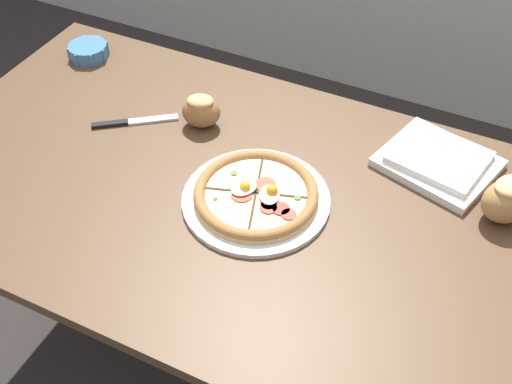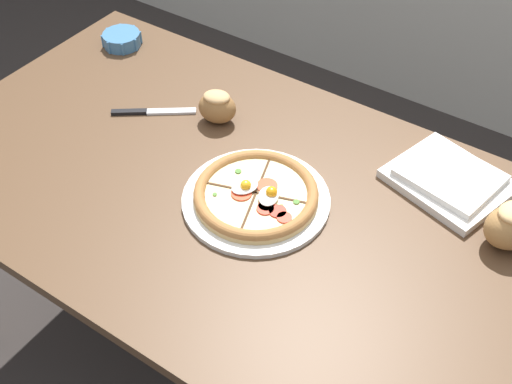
# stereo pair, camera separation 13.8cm
# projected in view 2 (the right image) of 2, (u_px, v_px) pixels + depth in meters

# --- Properties ---
(ground_plane) EXTENTS (12.00, 12.00, 0.00)m
(ground_plane) POSITION_uv_depth(u_px,v_px,m) (234.00, 357.00, 1.97)
(ground_plane) COLOR #2D2826
(dining_table) EXTENTS (1.48, 0.87, 0.74)m
(dining_table) POSITION_uv_depth(u_px,v_px,m) (228.00, 212.00, 1.51)
(dining_table) COLOR #513823
(dining_table) RESTS_ON ground_plane
(pizza) EXTENTS (0.33, 0.33, 0.05)m
(pizza) POSITION_uv_depth(u_px,v_px,m) (256.00, 196.00, 1.39)
(pizza) COLOR white
(pizza) RESTS_ON dining_table
(ramekin_bowl) EXTENTS (0.11, 0.11, 0.04)m
(ramekin_bowl) POSITION_uv_depth(u_px,v_px,m) (122.00, 39.00, 1.84)
(ramekin_bowl) COLOR teal
(ramekin_bowl) RESTS_ON dining_table
(napkin_folded) EXTENTS (0.29, 0.27, 0.04)m
(napkin_folded) POSITION_uv_depth(u_px,v_px,m) (449.00, 179.00, 1.43)
(napkin_folded) COLOR silver
(napkin_folded) RESTS_ON dining_table
(bread_piece_mid) EXTENTS (0.11, 0.10, 0.09)m
(bread_piece_mid) POSITION_uv_depth(u_px,v_px,m) (217.00, 106.00, 1.57)
(bread_piece_mid) COLOR olive
(bread_piece_mid) RESTS_ON dining_table
(knife_main) EXTENTS (0.18, 0.14, 0.01)m
(knife_main) POSITION_uv_depth(u_px,v_px,m) (153.00, 112.00, 1.63)
(knife_main) COLOR silver
(knife_main) RESTS_ON dining_table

